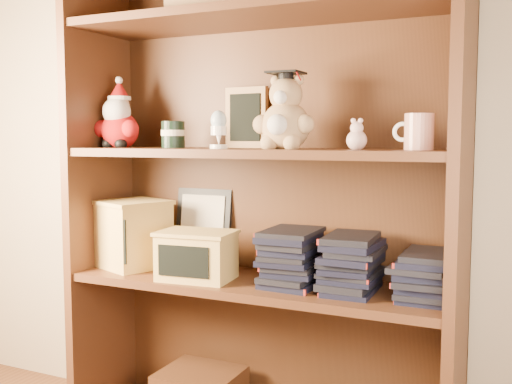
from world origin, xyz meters
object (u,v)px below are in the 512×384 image
at_px(grad_teddy_bear, 285,119).
at_px(teacher_mug, 418,132).
at_px(bookcase, 262,204).
at_px(treats_box, 133,233).

relative_size(grad_teddy_bear, teacher_mug, 2.11).
distance_m(bookcase, grad_teddy_bear, 0.28).
height_order(grad_teddy_bear, teacher_mug, grad_teddy_bear).
distance_m(grad_teddy_bear, teacher_mug, 0.38).
relative_size(bookcase, treats_box, 6.02).
bearing_deg(teacher_mug, bookcase, 173.93).
height_order(bookcase, grad_teddy_bear, bookcase).
xyz_separation_m(grad_teddy_bear, treats_box, (-0.55, 0.01, -0.37)).
relative_size(bookcase, teacher_mug, 14.71).
bearing_deg(teacher_mug, treats_box, -179.94).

